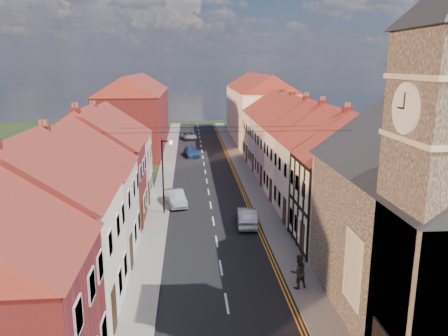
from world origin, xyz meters
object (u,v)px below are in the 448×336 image
Objects in this scene: church at (446,206)px; car_distant at (188,136)px; lamppost at (164,172)px; car_mid_b at (247,217)px; car_far at (191,152)px; car_mid at (176,198)px; pedestrian_right at (298,272)px.

church is 3.47× the size of car_distant.
car_mid_b is (6.30, -3.01, -2.88)m from lamppost.
church is 3.74× the size of car_far.
church reaches higher than car_mid.
church reaches higher than car_far.
pedestrian_right is 0.47× the size of car_mid_b.
lamppost is at bearing 128.30° from church.
car_far is at bearing 105.42° from church.
car_mid is 0.99× the size of car_mid_b.
lamppost reaches higher than car_distant.
church is 8.06× the size of pedestrian_right.
car_mid_b reaches higher than car_far.
church is 41.19m from car_far.
lamppost is 7.55m from car_mid_b.
church is at bearing -91.01° from car_distant.
church is 3.82× the size of car_mid.
car_far is 2.16× the size of pedestrian_right.
car_far is 0.93× the size of car_distant.
pedestrian_right is at bearing -77.31° from car_mid.
lamppost is 1.47× the size of car_far.
lamppost is at bearing -106.10° from car_distant.
church is 16.16m from car_mid_b.
car_mid is 2.11× the size of pedestrian_right.
pedestrian_right is (-5.40, 3.77, -4.81)m from church.
car_far is 1.01× the size of car_mid_b.
lamppost is (-13.17, 16.68, -2.34)m from church.
car_mid is at bearing -104.97° from car_distant.
pedestrian_right reaches higher than car_mid_b.
car_mid_b is (-1.47, 9.89, -0.40)m from pedestrian_right.
car_mid is 16.73m from pedestrian_right.
church is 2.53× the size of lamppost.
car_distant is (-0.35, 13.43, 0.02)m from car_far.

